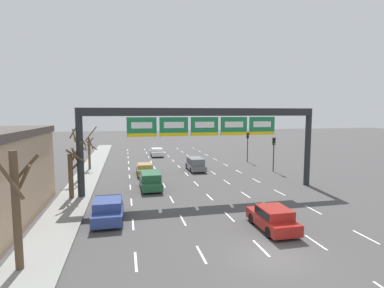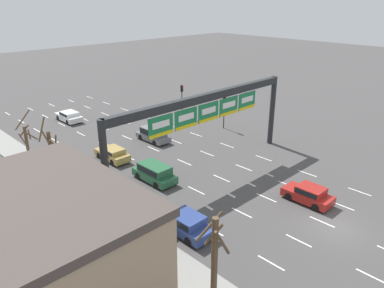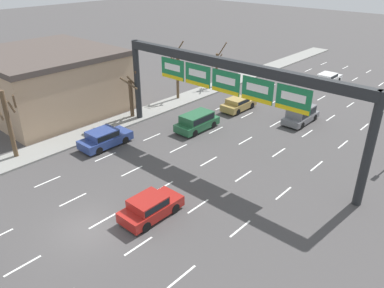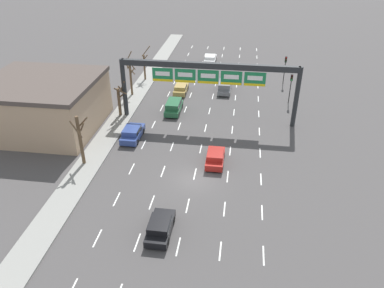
{
  "view_description": "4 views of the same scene",
  "coord_description": "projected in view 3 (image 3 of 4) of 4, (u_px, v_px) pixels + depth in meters",
  "views": [
    {
      "loc": [
        -6.95,
        -13.15,
        7.21
      ],
      "look_at": [
        -1.05,
        13.28,
        4.39
      ],
      "focal_mm": 28.0,
      "sensor_mm": 36.0,
      "label": 1
    },
    {
      "loc": [
        -23.57,
        -9.22,
        15.71
      ],
      "look_at": [
        0.32,
        15.23,
        2.13
      ],
      "focal_mm": 35.0,
      "sensor_mm": 36.0,
      "label": 2
    },
    {
      "loc": [
        16.23,
        -8.85,
        14.27
      ],
      "look_at": [
        1.08,
        7.85,
        3.05
      ],
      "focal_mm": 35.0,
      "sensor_mm": 36.0,
      "label": 3
    },
    {
      "loc": [
        4.0,
        -29.8,
        21.76
      ],
      "look_at": [
        -0.74,
        4.14,
        1.63
      ],
      "focal_mm": 35.0,
      "sensor_mm": 36.0,
      "label": 4
    }
  ],
  "objects": [
    {
      "name": "ground_plane",
      "position": [
        89.0,
        229.0,
        21.99
      ],
      "size": [
        220.0,
        220.0,
        0.0
      ],
      "primitive_type": "plane",
      "color": "#474444"
    },
    {
      "name": "sidewalk_left",
      "position": [
        4.0,
        164.0,
        28.75
      ],
      "size": [
        2.8,
        110.0,
        0.15
      ],
      "color": "gray",
      "rests_on": "ground_plane"
    },
    {
      "name": "tree_bare_furthest",
      "position": [
        217.0,
        66.0,
        45.04
      ],
      "size": [
        1.63,
        2.05,
        5.36
      ],
      "color": "brown",
      "rests_on": "sidewalk_left"
    },
    {
      "name": "car_gold",
      "position": [
        238.0,
        103.0,
        38.87
      ],
      "size": [
        1.8,
        4.15,
        1.35
      ],
      "color": "#A88947",
      "rests_on": "ground_plane"
    },
    {
      "name": "suv_green",
      "position": [
        197.0,
        121.0,
        34.32
      ],
      "size": [
        1.93,
        4.38,
        1.61
      ],
      "color": "#235B38",
      "rests_on": "ground_plane"
    },
    {
      "name": "tree_bare_second",
      "position": [
        178.0,
        72.0,
        40.77
      ],
      "size": [
        1.67,
        1.68,
        6.25
      ],
      "color": "brown",
      "rests_on": "sidewalk_left"
    },
    {
      "name": "tree_bare_third",
      "position": [
        9.0,
        121.0,
        28.46
      ],
      "size": [
        1.6,
        1.62,
        5.43
      ],
      "color": "brown",
      "rests_on": "sidewalk_left"
    },
    {
      "name": "car_red",
      "position": [
        150.0,
        207.0,
        22.68
      ],
      "size": [
        1.85,
        4.01,
        1.44
      ],
      "color": "maroon",
      "rests_on": "ground_plane"
    },
    {
      "name": "lane_dashes",
      "position": [
        228.0,
        150.0,
        30.94
      ],
      "size": [
        13.32,
        67.0,
        0.01
      ],
      "color": "white",
      "rests_on": "ground_plane"
    },
    {
      "name": "building_near",
      "position": [
        47.0,
        81.0,
        38.09
      ],
      "size": [
        13.14,
        12.34,
        6.13
      ],
      "color": "tan",
      "rests_on": "ground_plane"
    },
    {
      "name": "sign_gantry",
      "position": [
        228.0,
        81.0,
        27.97
      ],
      "size": [
        21.97,
        0.7,
        7.64
      ],
      "color": "#232628",
      "rests_on": "ground_plane"
    },
    {
      "name": "suv_grey",
      "position": [
        301.0,
        114.0,
        35.83
      ],
      "size": [
        1.87,
        4.32,
        1.61
      ],
      "color": "slate",
      "rests_on": "ground_plane"
    },
    {
      "name": "car_white",
      "position": [
        328.0,
        78.0,
        47.05
      ],
      "size": [
        1.97,
        4.45,
        1.34
      ],
      "color": "silver",
      "rests_on": "ground_plane"
    },
    {
      "name": "tree_bare_closest",
      "position": [
        132.0,
        94.0,
        36.24
      ],
      "size": [
        1.46,
        2.24,
        4.75
      ],
      "color": "brown",
      "rests_on": "sidewalk_left"
    },
    {
      "name": "car_blue",
      "position": [
        104.0,
        138.0,
        31.31
      ],
      "size": [
        1.96,
        4.46,
        1.5
      ],
      "color": "navy",
      "rests_on": "ground_plane"
    }
  ]
}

